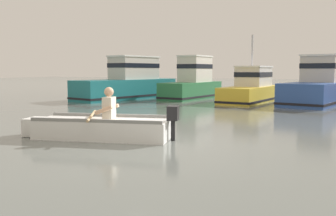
{
  "coord_description": "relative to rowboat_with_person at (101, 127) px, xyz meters",
  "views": [
    {
      "loc": [
        3.76,
        -6.77,
        1.58
      ],
      "look_at": [
        -0.69,
        2.14,
        0.55
      ],
      "focal_mm": 39.37,
      "sensor_mm": 36.0,
      "label": 1
    }
  ],
  "objects": [
    {
      "name": "moored_boat_teal",
      "position": [
        -5.83,
        10.39,
        0.63
      ],
      "size": [
        3.12,
        6.81,
        2.36
      ],
      "color": "#1E727A",
      "rests_on": "ground"
    },
    {
      "name": "ground_plane",
      "position": [
        1.44,
        -0.12,
        -0.25
      ],
      "size": [
        120.0,
        120.0,
        0.0
      ],
      "primitive_type": "plane",
      "color": "slate"
    },
    {
      "name": "rowboat_with_person",
      "position": [
        0.0,
        0.0,
        0.0
      ],
      "size": [
        3.69,
        1.88,
        1.19
      ],
      "color": "white",
      "rests_on": "ground"
    },
    {
      "name": "moored_boat_green",
      "position": [
        -2.7,
        12.0,
        0.62
      ],
      "size": [
        2.1,
        4.7,
        2.38
      ],
      "color": "#287042",
      "rests_on": "ground"
    },
    {
      "name": "moored_boat_blue",
      "position": [
        3.92,
        12.14,
        0.6
      ],
      "size": [
        3.21,
        6.71,
        2.3
      ],
      "color": "#2D519E",
      "rests_on": "ground"
    },
    {
      "name": "moored_boat_yellow",
      "position": [
        0.74,
        11.37,
        0.41
      ],
      "size": [
        2.14,
        4.96,
        3.3
      ],
      "color": "gold",
      "rests_on": "ground"
    }
  ]
}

